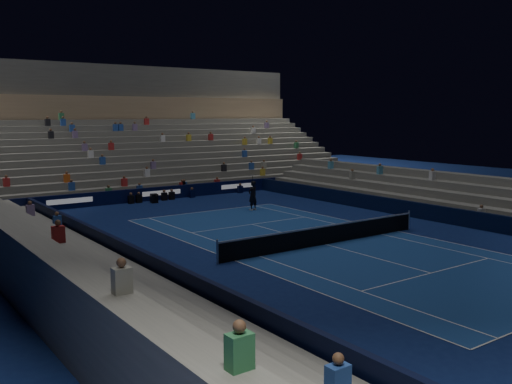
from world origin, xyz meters
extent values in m
plane|color=#0D1B51|center=(0.00, 0.00, 0.00)|extent=(90.00, 90.00, 0.00)
cube|color=navy|center=(0.00, 0.00, 0.01)|extent=(10.97, 23.77, 0.01)
cube|color=black|center=(0.00, 18.50, 0.50)|extent=(44.00, 0.25, 1.00)
cube|color=black|center=(9.70, 0.00, 0.50)|extent=(0.25, 37.00, 1.00)
cube|color=black|center=(-9.70, 0.00, 0.50)|extent=(0.25, 37.00, 1.00)
cube|color=#63635F|center=(0.00, 19.50, 0.25)|extent=(44.00, 1.00, 0.50)
cube|color=#63635F|center=(0.00, 20.50, 0.50)|extent=(44.00, 1.00, 1.00)
cube|color=#63635F|center=(0.00, 21.50, 0.75)|extent=(44.00, 1.00, 1.50)
cube|color=#63635F|center=(0.00, 22.50, 1.00)|extent=(44.00, 1.00, 2.00)
cube|color=#63635F|center=(0.00, 23.50, 1.25)|extent=(44.00, 1.00, 2.50)
cube|color=#63635F|center=(0.00, 24.50, 1.50)|extent=(44.00, 1.00, 3.00)
cube|color=#63635F|center=(0.00, 25.50, 1.75)|extent=(44.00, 1.00, 3.50)
cube|color=#63635F|center=(0.00, 26.50, 2.00)|extent=(44.00, 1.00, 4.00)
cube|color=#63635F|center=(0.00, 27.50, 2.25)|extent=(44.00, 1.00, 4.50)
cube|color=#63635F|center=(0.00, 28.50, 2.50)|extent=(44.00, 1.00, 5.00)
cube|color=#63635F|center=(0.00, 29.50, 2.75)|extent=(44.00, 1.00, 5.50)
cube|color=#63635F|center=(0.00, 30.50, 3.00)|extent=(44.00, 1.00, 6.00)
cube|color=#8B7356|center=(0.00, 31.60, 7.10)|extent=(44.00, 0.60, 2.20)
cube|color=#454543|center=(0.00, 33.00, 9.70)|extent=(44.00, 2.40, 3.00)
cube|color=slate|center=(10.50, 0.00, 0.25)|extent=(1.00, 37.00, 0.50)
cube|color=slate|center=(11.50, 0.00, 0.50)|extent=(1.00, 37.00, 1.00)
cube|color=slate|center=(12.50, 0.00, 0.75)|extent=(1.00, 37.00, 1.50)
cube|color=slate|center=(13.50, 0.00, 1.00)|extent=(1.00, 37.00, 2.00)
cube|color=slate|center=(14.50, 0.00, 1.25)|extent=(1.00, 37.00, 2.50)
cube|color=slate|center=(-10.50, 0.00, 0.25)|extent=(1.00, 37.00, 0.50)
cube|color=slate|center=(-11.50, 0.00, 0.50)|extent=(1.00, 37.00, 1.00)
cube|color=slate|center=(-12.50, 0.00, 0.75)|extent=(1.00, 37.00, 1.50)
cube|color=slate|center=(-13.50, 0.00, 1.00)|extent=(1.00, 37.00, 2.00)
cube|color=slate|center=(-14.50, 0.00, 1.25)|extent=(1.00, 37.00, 2.50)
cylinder|color=#B2B2B7|center=(-6.40, 0.00, 0.55)|extent=(0.10, 0.10, 1.10)
cylinder|color=#B2B2B7|center=(6.40, 0.00, 0.55)|extent=(0.10, 0.10, 1.10)
cube|color=black|center=(0.00, 0.00, 0.45)|extent=(12.80, 0.03, 0.90)
cube|color=white|center=(0.00, 0.00, 0.94)|extent=(12.80, 0.04, 0.08)
imported|color=black|center=(2.92, 10.45, 1.02)|extent=(0.83, 0.63, 2.03)
cube|color=black|center=(-1.07, 17.46, 0.33)|extent=(0.60, 0.68, 0.65)
cylinder|color=black|center=(-1.07, 16.98, 0.52)|extent=(0.23, 0.37, 0.16)
camera|label=1|loc=(-19.12, -20.57, 6.54)|focal=39.68mm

